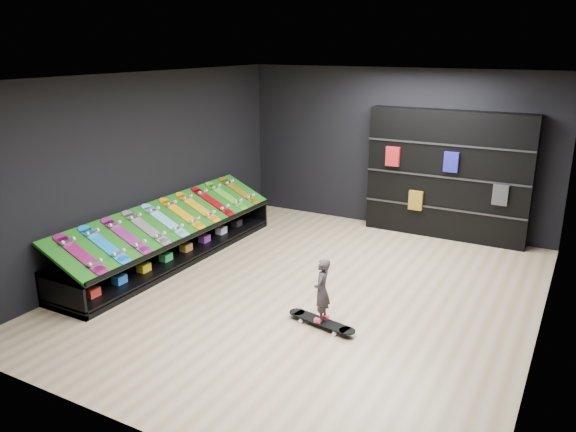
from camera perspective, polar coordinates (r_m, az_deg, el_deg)
The scene contains 21 objects.
floor at distance 8.17m, azimuth 2.42°, elevation -7.58°, with size 6.00×7.00×0.01m, color tan.
ceiling at distance 7.43m, azimuth 2.71°, elevation 13.92°, with size 6.00×7.00×0.01m, color white.
wall_back at distance 10.85m, azimuth 10.85°, elevation 6.67°, with size 6.00×0.02×3.00m, color black.
wall_front at distance 4.94m, azimuth -15.90°, elevation -6.40°, with size 6.00×0.02×3.00m, color black.
wall_left at distance 9.35m, azimuth -14.21°, elevation 4.79°, with size 0.02×7.00×3.00m, color black.
wall_right at distance 6.94m, azimuth 25.35°, elevation -0.59°, with size 0.02×7.00×3.00m, color black.
display_rack at distance 9.40m, azimuth -11.63°, elevation -2.91°, with size 0.90×4.50×0.50m, color black, non-canonical shape.
turf_ramp at distance 9.22m, azimuth -11.57°, elevation -0.27°, with size 1.00×4.50×0.04m, color #12520D.
back_shelving at distance 10.47m, azimuth 15.88°, elevation 4.01°, with size 2.88×0.34×2.31m, color black.
floor_skateboard at distance 7.19m, azimuth 3.39°, elevation -10.86°, with size 0.98×0.22×0.09m, color black, non-canonical shape.
child at distance 7.06m, azimuth 3.43°, elevation -8.76°, with size 0.19×0.13×0.50m, color black.
display_board_0 at distance 7.94m, azimuth -20.33°, elevation -3.68°, with size 0.98×0.22×0.09m, color #E5198C, non-canonical shape.
display_board_1 at distance 8.20m, azimuth -18.14°, elevation -2.80°, with size 0.98×0.22×0.09m, color blue, non-canonical shape.
display_board_2 at distance 8.47m, azimuth -16.09°, elevation -1.97°, with size 0.98×0.22×0.09m, color #2626BF, non-canonical shape.
display_board_3 at distance 8.76m, azimuth -14.17°, elevation -1.20°, with size 0.98×0.22×0.09m, color black, non-canonical shape.
display_board_4 at distance 9.05m, azimuth -12.37°, elevation -0.47°, with size 0.98×0.22×0.09m, color #0CB2E5, non-canonical shape.
display_board_5 at distance 9.36m, azimuth -10.69°, elevation 0.22°, with size 0.98×0.22×0.09m, color yellow, non-canonical shape.
display_board_6 at distance 9.67m, azimuth -9.12°, elevation 0.86°, with size 0.98×0.22×0.09m, color orange, non-canonical shape.
display_board_7 at distance 10.00m, azimuth -7.64°, elevation 1.46°, with size 0.98×0.22×0.09m, color red, non-canonical shape.
display_board_8 at distance 10.33m, azimuth -6.26°, elevation 2.02°, with size 0.98×0.22×0.09m, color green, non-canonical shape.
display_board_9 at distance 10.66m, azimuth -4.97°, elevation 2.54°, with size 0.98×0.22×0.09m, color yellow, non-canonical shape.
Camera 1 is at (3.27, -6.66, 3.42)m, focal length 35.00 mm.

